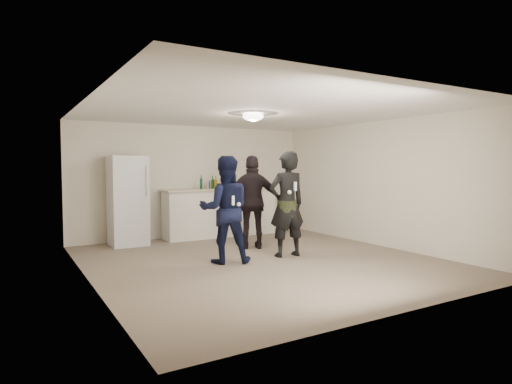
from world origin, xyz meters
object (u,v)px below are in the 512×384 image
shaker (208,185)px  spectator (253,202)px  man (225,209)px  woman (287,204)px  counter (220,213)px  fridge (128,201)px

shaker → spectator: 1.80m
man → woman: size_ratio=0.95×
counter → woman: 2.63m
counter → man: 2.76m
fridge → spectator: (2.00, -1.59, 0.00)m
shaker → man: (-0.87, -2.61, -0.29)m
counter → spectator: spectator is taller
shaker → spectator: spectator is taller
counter → man: bearing=-114.1°
man → counter: bearing=-92.6°
fridge → shaker: bearing=5.7°
fridge → man: 2.62m
man → woman: (1.16, -0.11, 0.05)m
shaker → spectator: bearing=-85.2°
woman → spectator: woman is taller
counter → shaker: 0.70m
counter → shaker: shaker is taller
counter → woman: woman is taller
woman → spectator: (-0.14, 0.94, -0.03)m
woman → counter: bearing=-84.0°
woman → spectator: 0.95m
fridge → spectator: bearing=-38.4°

